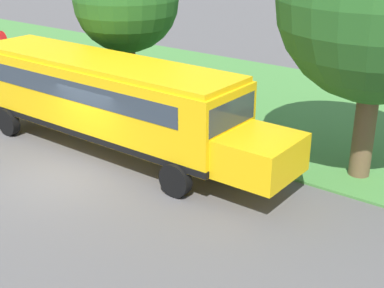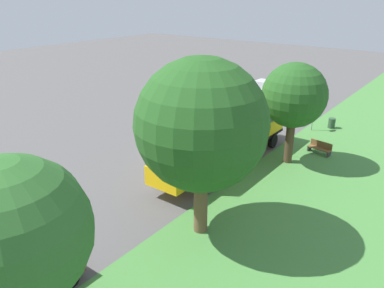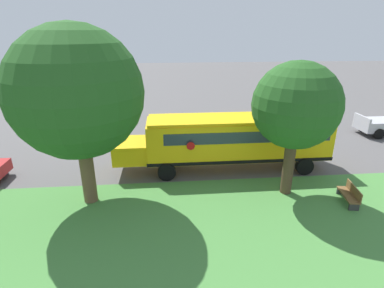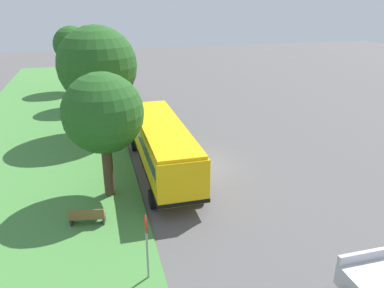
{
  "view_description": "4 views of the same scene",
  "coord_description": "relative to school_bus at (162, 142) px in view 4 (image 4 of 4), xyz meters",
  "views": [
    {
      "loc": [
        9.42,
        12.21,
        7.23
      ],
      "look_at": [
        -1.36,
        3.98,
        1.62
      ],
      "focal_mm": 50.0,
      "sensor_mm": 36.0,
      "label": 1
    },
    {
      "loc": [
        -14.15,
        19.32,
        10.46
      ],
      "look_at": [
        -1.06,
        2.06,
        1.67
      ],
      "focal_mm": 35.0,
      "sensor_mm": 36.0,
      "label": 2
    },
    {
      "loc": [
        -18.49,
        3.54,
        7.82
      ],
      "look_at": [
        -1.34,
        1.98,
        1.23
      ],
      "focal_mm": 28.0,
      "sensor_mm": 36.0,
      "label": 3
    },
    {
      "loc": [
        -5.94,
        -20.65,
        9.88
      ],
      "look_at": [
        -0.49,
        -0.33,
        1.64
      ],
      "focal_mm": 35.0,
      "sensor_mm": 36.0,
      "label": 4
    }
  ],
  "objects": [
    {
      "name": "stop_sign",
      "position": [
        -2.25,
        -9.01,
        -0.19
      ],
      "size": [
        0.08,
        0.68,
        2.74
      ],
      "color": "gray",
      "rests_on": "ground"
    },
    {
      "name": "car_silver_middle",
      "position": [
        -0.45,
        22.25,
        -1.05
      ],
      "size": [
        2.02,
        4.4,
        1.56
      ],
      "color": "#B7B7BC",
      "rests_on": "ground"
    },
    {
      "name": "oak_tree_far_end",
      "position": [
        -3.55,
        16.05,
        3.01
      ],
      "size": [
        4.04,
        4.07,
        6.96
      ],
      "color": "#4C3826",
      "rests_on": "ground"
    },
    {
      "name": "oak_tree_beside_bus",
      "position": [
        -3.22,
        -2.03,
        2.71
      ],
      "size": [
        4.05,
        4.05,
        6.61
      ],
      "color": "#4C3826",
      "rests_on": "ground"
    },
    {
      "name": "grass_verge",
      "position": [
        -7.65,
        0.33,
        -1.88
      ],
      "size": [
        12.0,
        80.0,
        0.08
      ],
      "primitive_type": "cube",
      "color": "#47843D",
      "rests_on": "ground"
    },
    {
      "name": "school_bus",
      "position": [
        0.0,
        0.0,
        0.0
      ],
      "size": [
        2.84,
        12.42,
        3.16
      ],
      "color": "yellow",
      "rests_on": "ground"
    },
    {
      "name": "oak_tree_roadside_mid",
      "position": [
        -3.16,
        7.79,
        3.37
      ],
      "size": [
        5.72,
        5.72,
        8.19
      ],
      "color": "brown",
      "rests_on": "ground"
    },
    {
      "name": "oak_tree_across_road",
      "position": [
        -5.27,
        23.16,
        3.1
      ],
      "size": [
        4.03,
        4.13,
        7.14
      ],
      "color": "brown",
      "rests_on": "ground"
    },
    {
      "name": "car_white_furthest",
      "position": [
        -0.45,
        28.23,
        -1.05
      ],
      "size": [
        2.02,
        4.4,
        1.56
      ],
      "color": "silver",
      "rests_on": "ground"
    },
    {
      "name": "ground_plane",
      "position": [
        2.35,
        0.33,
        -1.92
      ],
      "size": [
        120.0,
        120.0,
        0.0
      ],
      "primitive_type": "plane",
      "color": "#565454"
    },
    {
      "name": "car_red_nearest",
      "position": [
        -0.45,
        15.04,
        -1.05
      ],
      "size": [
        2.02,
        4.4,
        1.56
      ],
      "color": "#B21E1E",
      "rests_on": "ground"
    },
    {
      "name": "park_bench",
      "position": [
        -4.43,
        -4.75,
        -1.45
      ],
      "size": [
        1.66,
        0.76,
        0.92
      ],
      "color": "brown",
      "rests_on": "ground"
    }
  ]
}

